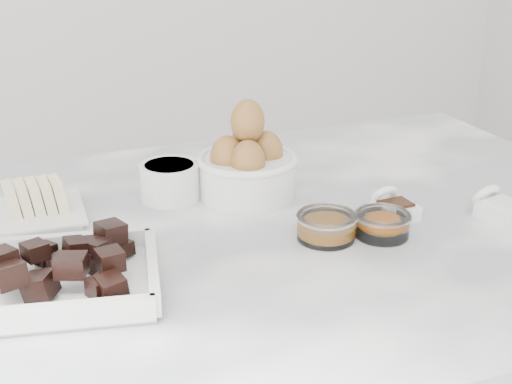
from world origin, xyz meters
The scene contains 9 objects.
marble_slab centered at (0.00, 0.00, 0.92)m, with size 1.20×0.80×0.04m, color white.
chocolate_dish centered at (-0.28, -0.08, 0.97)m, with size 0.27×0.23×0.06m.
butter_plate centered at (-0.28, 0.14, 0.96)m, with size 0.14×0.14×0.06m.
sugar_ramekin centered at (-0.08, 0.15, 0.97)m, with size 0.09×0.09×0.06m.
egg_bowl centered at (0.04, 0.12, 0.99)m, with size 0.16×0.16×0.15m.
honey_bowl centered at (0.08, -0.07, 0.96)m, with size 0.08×0.08×0.04m.
zest_bowl centered at (0.16, -0.09, 0.96)m, with size 0.08×0.08×0.03m.
vanilla_spoon centered at (0.20, -0.04, 0.95)m, with size 0.06×0.07×0.05m.
salt_spoon centered at (0.35, -0.09, 0.95)m, with size 0.07×0.08×0.05m.
Camera 1 is at (-0.33, -0.84, 1.36)m, focal length 50.00 mm.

